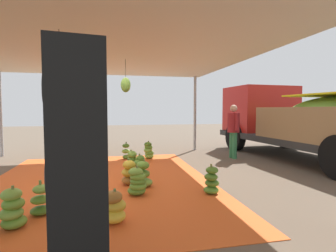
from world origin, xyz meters
TOP-DOWN VIEW (x-y plane):
  - ground_plane at (0.00, 3.00)m, footprint 40.00×40.00m
  - tarp_orange at (0.00, 0.00)m, footprint 5.97×4.60m
  - tent_canopy at (0.01, -0.09)m, footprint 8.00×7.00m
  - banana_bunch_0 at (-2.39, 1.34)m, footprint 0.40×0.41m
  - banana_bunch_1 at (1.99, -1.01)m, footprint 0.37×0.38m
  - banana_bunch_3 at (-0.54, 0.68)m, footprint 0.38×0.37m
  - banana_bunch_4 at (-0.18, 0.84)m, footprint 0.35×0.33m
  - banana_bunch_5 at (0.32, 0.57)m, footprint 0.39×0.40m
  - banana_bunch_6 at (-0.67, -0.16)m, footprint 0.30×0.32m
  - banana_bunch_7 at (2.06, 0.26)m, footprint 0.48×0.45m
  - banana_bunch_8 at (-2.44, 0.65)m, footprint 0.38×0.38m
  - banana_bunch_9 at (1.61, -0.78)m, footprint 0.42×0.39m
  - banana_bunch_10 at (0.52, 0.84)m, footprint 0.40×0.41m
  - banana_bunch_11 at (1.20, 2.01)m, footprint 0.39×0.39m
  - banana_bunch_12 at (1.00, 0.68)m, footprint 0.43×0.45m
  - cargo_truck_main at (-1.50, 6.05)m, footprint 6.60×2.95m
  - worker_2 at (-1.95, 3.97)m, footprint 0.62×0.38m
  - speaker_stack at (3.38, -0.03)m, footprint 0.50×0.50m

SIDE VIEW (x-z plane):
  - ground_plane at x=0.00m, z-range 0.00..0.00m
  - tarp_orange at x=0.00m, z-range 0.00..0.01m
  - banana_bunch_7 at x=2.06m, z-range -0.02..0.44m
  - banana_bunch_9 at x=1.61m, z-range -0.04..0.47m
  - banana_bunch_8 at x=-2.44m, z-range -0.04..0.49m
  - banana_bunch_11 at x=1.20m, z-range -0.04..0.51m
  - banana_bunch_6 at x=-0.67m, z-range -0.04..0.52m
  - banana_bunch_5 at x=0.32m, z-range -0.03..0.50m
  - banana_bunch_12 at x=1.00m, z-range -0.03..0.50m
  - banana_bunch_10 at x=0.52m, z-range -0.03..0.52m
  - banana_bunch_4 at x=-0.18m, z-range -0.03..0.52m
  - banana_bunch_0 at x=-2.39m, z-range -0.03..0.53m
  - banana_bunch_1 at x=1.99m, z-range -0.03..0.53m
  - banana_bunch_3 at x=-0.54m, z-range -0.02..0.56m
  - worker_2 at x=-1.95m, z-range 0.14..1.82m
  - speaker_stack at x=3.38m, z-range 0.00..2.09m
  - cargo_truck_main at x=-1.50m, z-range 0.04..2.44m
  - tent_canopy at x=0.01m, z-range 1.32..4.14m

